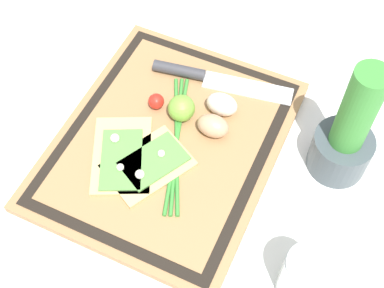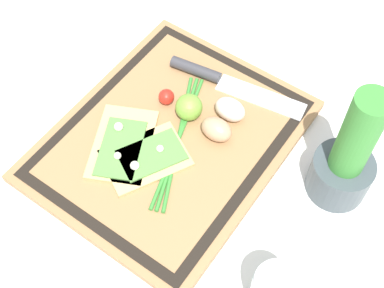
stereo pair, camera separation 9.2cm
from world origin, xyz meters
The scene contains 12 objects.
ground_plane centered at (0.00, 0.00, 0.00)m, with size 6.00×6.00×0.00m, color silver.
cutting_board centered at (0.00, 0.00, 0.01)m, with size 0.46×0.37×0.02m.
pizza_slice_near centered at (0.07, -0.06, 0.03)m, with size 0.18×0.16×0.02m.
pizza_slice_far centered at (0.06, -0.01, 0.03)m, with size 0.17×0.15×0.02m.
knife centered at (-0.15, -0.01, 0.03)m, with size 0.07×0.27×0.02m.
egg_brown centered at (-0.05, 0.07, 0.04)m, with size 0.04×0.06×0.04m, color tan.
egg_pink centered at (-0.10, 0.06, 0.04)m, with size 0.04×0.06×0.04m, color beige.
lime centered at (-0.06, 0.00, 0.04)m, with size 0.05×0.05×0.05m, color #70A838.
cherry_tomato_red centered at (-0.06, -0.05, 0.03)m, with size 0.03×0.03×0.03m, color red.
scallion_bunch centered at (0.00, 0.02, 0.02)m, with size 0.27×0.13×0.01m.
herb_pot centered at (-0.09, 0.28, 0.08)m, with size 0.10×0.10×0.24m.
sauce_jar centered at (0.15, 0.30, 0.05)m, with size 0.07×0.07×0.10m.
Camera 1 is at (0.45, 0.26, 0.81)m, focal length 50.00 mm.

